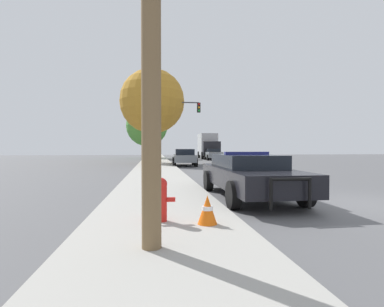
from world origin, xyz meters
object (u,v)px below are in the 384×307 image
object	(u,v)px
fire_hydrant	(161,198)
traffic_light	(175,119)
police_car	(249,174)
tree_sidewalk_far	(147,126)
box_truck	(208,145)
car_background_oncoming	(213,154)
car_background_midblock	(184,157)
tree_sidewalk_mid	(152,101)
traffic_cone	(207,210)

from	to	relation	value
fire_hydrant	traffic_light	size ratio (longest dim) A/B	0.14
police_car	tree_sidewalk_far	world-z (taller)	tree_sidewalk_far
traffic_light	box_truck	bearing A→B (deg)	67.64
fire_hydrant	car_background_oncoming	distance (m)	31.09
box_truck	car_background_midblock	bearing A→B (deg)	75.46
box_truck	tree_sidewalk_mid	world-z (taller)	tree_sidewalk_mid
police_car	box_truck	bearing A→B (deg)	-98.64
traffic_light	car_background_oncoming	size ratio (longest dim) A/B	1.34
box_truck	tree_sidewalk_far	world-z (taller)	tree_sidewalk_far
tree_sidewalk_far	tree_sidewalk_mid	bearing A→B (deg)	-86.64
fire_hydrant	box_truck	distance (m)	35.97
fire_hydrant	car_background_oncoming	size ratio (longest dim) A/B	0.19
tree_sidewalk_far	traffic_light	bearing A→B (deg)	-78.94
tree_sidewalk_far	tree_sidewalk_mid	distance (m)	13.53
traffic_light	traffic_cone	distance (m)	22.43
car_background_midblock	traffic_cone	bearing A→B (deg)	-91.92
police_car	car_background_oncoming	bearing A→B (deg)	-99.58
box_truck	traffic_cone	xyz separation A→B (m)	(-6.54, -35.51, -1.43)
car_background_oncoming	tree_sidewalk_mid	xyz separation A→B (m)	(-7.35, -7.23, 5.16)
car_background_oncoming	traffic_cone	size ratio (longest dim) A/B	8.09
car_background_midblock	traffic_cone	xyz separation A→B (m)	(-1.57, -19.21, -0.36)
traffic_cone	fire_hydrant	bearing A→B (deg)	158.77
tree_sidewalk_mid	traffic_cone	bearing A→B (deg)	-87.38
police_car	car_background_oncoming	size ratio (longest dim) A/B	1.27
traffic_light	tree_sidewalk_far	bearing A→B (deg)	101.06
car_background_oncoming	box_truck	distance (m)	5.04
police_car	tree_sidewalk_mid	bearing A→B (deg)	-81.90
car_background_midblock	tree_sidewalk_far	size ratio (longest dim) A/B	0.57
tree_sidewalk_far	traffic_cone	size ratio (longest dim) A/B	13.99
police_car	traffic_cone	size ratio (longest dim) A/B	10.25
car_background_oncoming	box_truck	world-z (taller)	box_truck
police_car	car_background_midblock	bearing A→B (deg)	-89.17
tree_sidewalk_mid	traffic_cone	distance (m)	24.02
car_background_midblock	tree_sidewalk_far	bearing A→B (deg)	103.77
car_background_oncoming	traffic_cone	xyz separation A→B (m)	(-6.28, -30.59, -0.36)
car_background_midblock	police_car	bearing A→B (deg)	-86.01
traffic_light	car_background_midblock	world-z (taller)	traffic_light
car_background_midblock	box_truck	size ratio (longest dim) A/B	0.58
traffic_cone	police_car	bearing A→B (deg)	61.24
car_background_oncoming	traffic_cone	world-z (taller)	car_background_oncoming
traffic_light	traffic_cone	world-z (taller)	traffic_light
car_background_midblock	car_background_oncoming	bearing A→B (deg)	70.24
traffic_light	car_background_midblock	bearing A→B (deg)	-79.17
police_car	traffic_light	distance (m)	18.94
traffic_light	box_truck	xyz separation A→B (m)	(5.52, 13.42, -2.31)
fire_hydrant	tree_sidewalk_mid	distance (m)	23.65
tree_sidewalk_mid	traffic_cone	world-z (taller)	tree_sidewalk_mid
traffic_cone	traffic_light	bearing A→B (deg)	87.37
car_background_midblock	tree_sidewalk_far	distance (m)	18.32
car_background_oncoming	tree_sidewalk_mid	size ratio (longest dim) A/B	0.48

